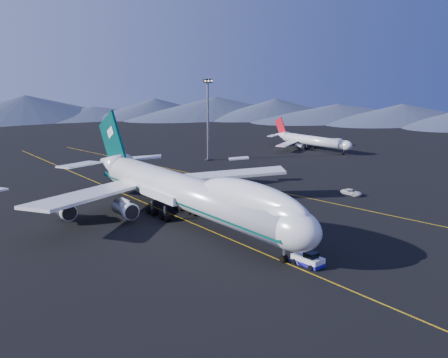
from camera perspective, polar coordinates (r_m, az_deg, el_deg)
ground at (r=96.30m, az=-4.19°, el=-4.82°), size 500.00×500.00×0.00m
taxiway_line_main at (r=96.30m, az=-4.19°, el=-4.81°), size 0.25×220.00×0.01m
taxiway_line_side at (r=121.73m, az=5.11°, el=-1.23°), size 28.08×198.09×0.01m
boeing_747 at (r=94.80m, az=-4.26°, el=-1.45°), size 59.62×72.43×19.37m
pushback_tug at (r=75.78m, az=9.55°, el=-9.18°), size 3.06×5.04×2.14m
second_jet at (r=187.52m, az=9.92°, el=4.35°), size 33.82×38.21×10.87m
service_van at (r=119.52m, az=14.39°, el=-1.48°), size 2.46×5.06×1.39m
floodlight_mast at (r=160.78m, az=-1.85°, el=6.80°), size 3.20×2.40×25.93m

